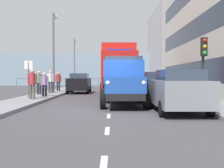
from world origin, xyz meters
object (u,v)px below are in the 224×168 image
at_px(pedestrian_with_bag, 50,79).
at_px(traffic_light_near, 204,56).
at_px(car_navy_kerbside_1, 157,86).
at_px(car_black_oppositeside_0, 79,83).
at_px(lorry_cargo_red, 118,68).
at_px(truck_vintage_blue, 124,82).
at_px(car_grey_kerbside_near, 178,90).
at_px(pedestrian_couple_b, 39,81).
at_px(lamp_post_promenade, 54,45).
at_px(street_sign, 29,73).
at_px(pedestrian_in_dark_coat, 44,82).
at_px(pedestrian_couple_a, 58,80).
at_px(lamp_post_far, 75,58).
at_px(pedestrian_by_lamp, 32,81).

relative_size(pedestrian_with_bag, traffic_light_near, 0.57).
height_order(car_navy_kerbside_1, car_black_oppositeside_0, same).
distance_m(lorry_cargo_red, car_navy_kerbside_1, 5.65).
relative_size(truck_vintage_blue, traffic_light_near, 1.76).
relative_size(car_grey_kerbside_near, pedestrian_couple_b, 2.50).
bearing_deg(lamp_post_promenade, street_sign, 87.60).
relative_size(lamp_post_promenade, street_sign, 2.87).
xyz_separation_m(pedestrian_in_dark_coat, pedestrian_couple_a, (0.50, -7.28, 0.10)).
relative_size(car_grey_kerbside_near, lamp_post_far, 0.71).
height_order(car_grey_kerbside_near, pedestrian_with_bag, pedestrian_with_bag).
distance_m(car_grey_kerbside_near, lamp_post_promenade, 14.24).
bearing_deg(lamp_post_promenade, pedestrian_couple_b, 78.47).
bearing_deg(traffic_light_near, lamp_post_far, -66.92).
height_order(pedestrian_in_dark_coat, lamp_post_promenade, lamp_post_promenade).
relative_size(lorry_cargo_red, traffic_light_near, 2.56).
distance_m(pedestrian_couple_b, lamp_post_promenade, 3.91).
relative_size(car_navy_kerbside_1, lamp_post_far, 0.66).
bearing_deg(pedestrian_couple_a, lorry_cargo_red, 145.18).
bearing_deg(lamp_post_promenade, truck_vintage_blue, 120.10).
xyz_separation_m(pedestrian_in_dark_coat, lamp_post_far, (0.33, -17.08, 2.68)).
bearing_deg(truck_vintage_blue, lorry_cargo_red, -89.37).
relative_size(truck_vintage_blue, pedestrian_with_bag, 3.10).
xyz_separation_m(pedestrian_in_dark_coat, pedestrian_with_bag, (0.55, -4.25, 0.16)).
bearing_deg(pedestrian_with_bag, car_navy_kerbside_1, 142.75).
bearing_deg(pedestrian_by_lamp, pedestrian_in_dark_coat, -94.70).
bearing_deg(street_sign, lamp_post_promenade, -92.40).
bearing_deg(pedestrian_couple_b, street_sign, 94.62).
distance_m(car_navy_kerbside_1, street_sign, 7.73).
relative_size(car_navy_kerbside_1, car_black_oppositeside_0, 0.98).
bearing_deg(pedestrian_couple_b, truck_vintage_blue, 131.78).
bearing_deg(pedestrian_with_bag, pedestrian_by_lamp, 93.34).
bearing_deg(car_navy_kerbside_1, traffic_light_near, 120.75).
bearing_deg(pedestrian_couple_b, pedestrian_in_dark_coat, 113.52).
distance_m(truck_vintage_blue, pedestrian_in_dark_coat, 6.76).
bearing_deg(car_black_oppositeside_0, pedestrian_by_lamp, 78.29).
relative_size(pedestrian_couple_a, lamp_post_promenade, 0.27).
height_order(lamp_post_far, street_sign, lamp_post_far).
xyz_separation_m(pedestrian_couple_b, lamp_post_promenade, (-0.54, -2.64, 2.84)).
bearing_deg(pedestrian_couple_b, car_navy_kerbside_1, 155.76).
relative_size(car_black_oppositeside_0, pedestrian_couple_a, 2.34).
height_order(truck_vintage_blue, pedestrian_by_lamp, truck_vintage_blue).
bearing_deg(lorry_cargo_red, pedestrian_by_lamp, 48.22).
xyz_separation_m(car_navy_kerbside_1, lamp_post_far, (7.42, -18.64, 2.86)).
height_order(pedestrian_by_lamp, pedestrian_couple_a, pedestrian_by_lamp).
relative_size(car_black_oppositeside_0, pedestrian_by_lamp, 2.33).
relative_size(pedestrian_with_bag, street_sign, 0.81).
height_order(truck_vintage_blue, pedestrian_couple_a, truck_vintage_blue).
bearing_deg(pedestrian_couple_b, lorry_cargo_red, -165.64).
bearing_deg(street_sign, truck_vintage_blue, 151.04).
bearing_deg(street_sign, car_grey_kerbside_near, 143.84).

